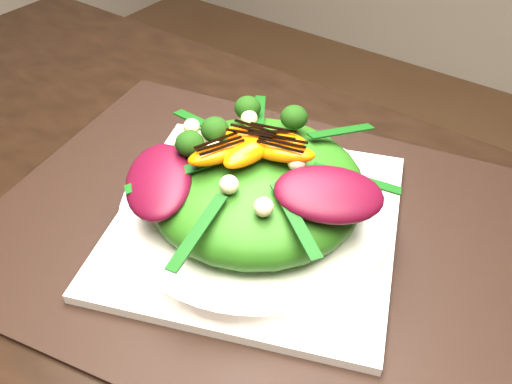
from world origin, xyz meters
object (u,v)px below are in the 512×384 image
Objects in this scene: salad_bowl at (256,211)px; plate_base at (256,222)px; placemat at (256,227)px; lettuce_mound at (256,185)px; orange_segment at (263,137)px.

plate_base is at bearing 0.00° from salad_bowl.
lettuce_mound is (0.00, 0.00, 0.06)m from placemat.
plate_base is 1.32× the size of lettuce_mound.
plate_base is at bearing 0.00° from placemat.
plate_base is (0.00, 0.00, 0.01)m from placemat.
placemat is 0.10m from orange_segment.
orange_segment is at bearing 107.13° from salad_bowl.
salad_bowl is at bearing 0.00° from placemat.
salad_bowl reaches higher than plate_base.
lettuce_mound reaches higher than plate_base.
salad_bowl is at bearing 0.00° from plate_base.
plate_base is 1.03× the size of salad_bowl.
orange_segment is at bearing 107.13° from plate_base.
lettuce_mound is 3.41× the size of orange_segment.
orange_segment is (-0.01, 0.02, 0.08)m from salad_bowl.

